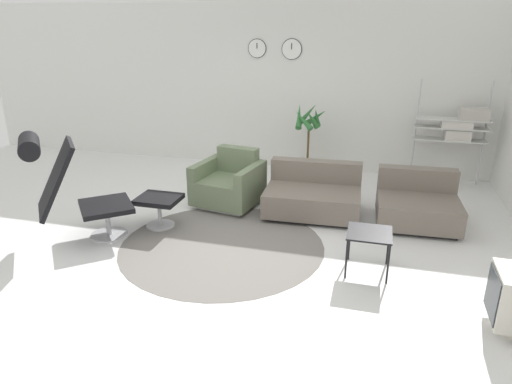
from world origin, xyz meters
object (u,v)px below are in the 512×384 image
side_table (369,236)px  shelf_unit (459,126)px  couch_low (313,196)px  couch_second (417,206)px  potted_plant (308,143)px  ottoman (159,204)px  lounge_chair (65,180)px  armchair_red (229,185)px

side_table → shelf_unit: (1.18, 3.13, 0.56)m
couch_low → side_table: (0.78, -1.41, 0.16)m
couch_second → potted_plant: size_ratio=0.84×
ottoman → couch_low: couch_low is taller
lounge_chair → potted_plant: size_ratio=1.06×
couch_low → shelf_unit: shelf_unit is taller
side_table → potted_plant: 3.07m
potted_plant → couch_second: bearing=-41.1°
couch_second → shelf_unit: shelf_unit is taller
couch_low → side_table: couch_low is taller
lounge_chair → potted_plant: bearing=102.8°
side_table → shelf_unit: size_ratio=0.27×
shelf_unit → lounge_chair: bearing=-143.8°
couch_low → potted_plant: potted_plant is taller
couch_low → couch_second: same height
shelf_unit → couch_second: bearing=-110.0°
armchair_red → side_table: (1.97, -1.43, 0.11)m
armchair_red → shelf_unit: 3.65m
ottoman → shelf_unit: shelf_unit is taller
lounge_chair → potted_plant: 3.83m
couch_low → couch_second: 1.34m
armchair_red → couch_low: size_ratio=0.75×
armchair_red → potted_plant: (0.88, 1.43, 0.32)m
potted_plant → armchair_red: bearing=-121.6°
ottoman → shelf_unit: 4.66m
lounge_chair → couch_second: (3.93, 1.63, -0.54)m
lounge_chair → ottoman: size_ratio=2.50×
couch_second → side_table: 1.54m
ottoman → potted_plant: potted_plant is taller
side_table → lounge_chair: bearing=-176.5°
couch_low → lounge_chair: bearing=29.5°
couch_second → potted_plant: (-1.65, 1.44, 0.37)m
side_table → potted_plant: size_ratio=0.36×
armchair_red → couch_second: bearing=-170.7°
couch_low → potted_plant: size_ratio=1.04×
lounge_chair → couch_second: size_ratio=1.27×
armchair_red → ottoman: bearing=67.2°
couch_second → side_table: bearing=66.1°
side_table → couch_second: bearing=68.5°
side_table → potted_plant: potted_plant is taller
lounge_chair → armchair_red: lounge_chair is taller
lounge_chair → side_table: 3.40m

